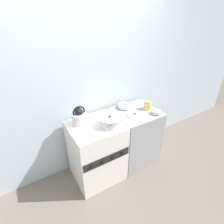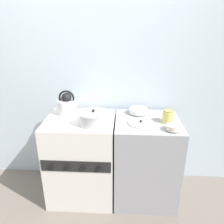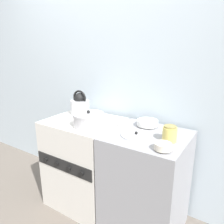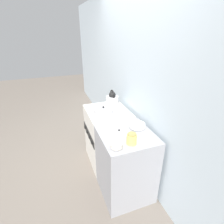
{
  "view_description": "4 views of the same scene",
  "coord_description": "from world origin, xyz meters",
  "views": [
    {
      "loc": [
        -0.76,
        -1.36,
        2.09
      ],
      "look_at": [
        0.27,
        0.33,
        0.97
      ],
      "focal_mm": 28.0,
      "sensor_mm": 36.0,
      "label": 1
    },
    {
      "loc": [
        0.41,
        -1.6,
        1.72
      ],
      "look_at": [
        0.31,
        0.31,
        0.95
      ],
      "focal_mm": 35.0,
      "sensor_mm": 36.0,
      "label": 2
    },
    {
      "loc": [
        1.27,
        -1.19,
        1.53
      ],
      "look_at": [
        0.3,
        0.31,
        1.0
      ],
      "focal_mm": 35.0,
      "sensor_mm": 36.0,
      "label": 3
    },
    {
      "loc": [
        2.14,
        -0.42,
        1.93
      ],
      "look_at": [
        0.22,
        0.28,
        0.96
      ],
      "focal_mm": 28.0,
      "sensor_mm": 36.0,
      "label": 4
    }
  ],
  "objects": [
    {
      "name": "loose_pot_lid",
      "position": [
        0.58,
        0.23,
        0.88
      ],
      "size": [
        0.24,
        0.24,
        0.03
      ],
      "color": "silver",
      "rests_on": "counter"
    },
    {
      "name": "counter",
      "position": [
        0.65,
        0.3,
        0.44
      ],
      "size": [
        0.61,
        0.59,
        0.87
      ],
      "color": "#99999E",
      "rests_on": "ground_plane"
    },
    {
      "name": "stove",
      "position": [
        0.0,
        0.29,
        0.44
      ],
      "size": [
        0.66,
        0.6,
        0.88
      ],
      "color": "silver",
      "rests_on": "ground_plane"
    },
    {
      "name": "ground_plane",
      "position": [
        0.0,
        0.0,
        0.0
      ],
      "size": [
        12.0,
        12.0,
        0.0
      ],
      "primitive_type": "plane",
      "color": "#70665B"
    },
    {
      "name": "kettle",
      "position": [
        -0.15,
        0.42,
        0.97
      ],
      "size": [
        0.23,
        0.19,
        0.25
      ],
      "color": "silver",
      "rests_on": "stove"
    },
    {
      "name": "wall_back",
      "position": [
        0.0,
        0.66,
        1.25
      ],
      "size": [
        7.0,
        0.06,
        2.5
      ],
      "color": "silver",
      "rests_on": "ground_plane"
    },
    {
      "name": "storage_jar",
      "position": [
        0.83,
        0.27,
        0.93
      ],
      "size": [
        0.1,
        0.1,
        0.12
      ],
      "color": "#E0CC66",
      "rests_on": "counter"
    },
    {
      "name": "enamel_bowl",
      "position": [
        0.57,
        0.47,
        0.91
      ],
      "size": [
        0.18,
        0.18,
        0.06
      ],
      "color": "white",
      "rests_on": "counter"
    },
    {
      "name": "cooking_pot",
      "position": [
        0.15,
        0.18,
        0.94
      ],
      "size": [
        0.27,
        0.27,
        0.15
      ],
      "color": "silver",
      "rests_on": "stove"
    },
    {
      "name": "small_ceramic_bowl",
      "position": [
        0.84,
        0.1,
        0.9
      ],
      "size": [
        0.12,
        0.12,
        0.05
      ],
      "color": "beige",
      "rests_on": "counter"
    }
  ]
}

